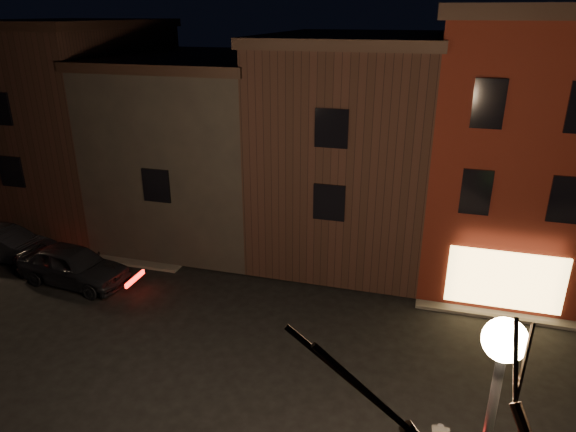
# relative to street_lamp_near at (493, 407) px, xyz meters

# --- Properties ---
(ground) EXTENTS (120.00, 120.00, 0.00)m
(ground) POSITION_rel_street_lamp_near_xyz_m (-6.20, 6.00, -5.18)
(ground) COLOR black
(ground) RESTS_ON ground
(sidewalk_far_left) EXTENTS (30.00, 30.00, 0.12)m
(sidewalk_far_left) POSITION_rel_street_lamp_near_xyz_m (-26.20, 26.00, -5.12)
(sidewalk_far_left) COLOR #2D2B28
(sidewalk_far_left) RESTS_ON ground
(corner_building) EXTENTS (6.50, 8.50, 10.50)m
(corner_building) POSITION_rel_street_lamp_near_xyz_m (1.80, 15.47, 0.22)
(corner_building) COLOR #50160E
(corner_building) RESTS_ON ground
(row_building_a) EXTENTS (7.30, 10.30, 9.40)m
(row_building_a) POSITION_rel_street_lamp_near_xyz_m (-4.70, 16.50, -0.34)
(row_building_a) COLOR black
(row_building_a) RESTS_ON ground
(row_building_b) EXTENTS (7.80, 10.30, 8.40)m
(row_building_b) POSITION_rel_street_lamp_near_xyz_m (-11.95, 16.50, -0.85)
(row_building_b) COLOR black
(row_building_b) RESTS_ON ground
(row_building_c) EXTENTS (7.30, 10.30, 9.90)m
(row_building_c) POSITION_rel_street_lamp_near_xyz_m (-19.20, 16.50, -0.09)
(row_building_c) COLOR black
(row_building_c) RESTS_ON ground
(street_lamp_near) EXTENTS (0.60, 0.60, 6.48)m
(street_lamp_near) POSITION_rel_street_lamp_near_xyz_m (0.00, 0.00, 0.00)
(street_lamp_near) COLOR black
(street_lamp_near) RESTS_ON sidewalk_near_right
(parked_car_a) EXTENTS (4.88, 2.37, 1.61)m
(parked_car_a) POSITION_rel_street_lamp_near_xyz_m (-14.73, 9.15, -4.38)
(parked_car_a) COLOR black
(parked_car_a) RESTS_ON ground
(parked_car_b) EXTENTS (4.37, 1.58, 1.43)m
(parked_car_b) POSITION_rel_street_lamp_near_xyz_m (-18.99, 10.17, -4.46)
(parked_car_b) COLOR black
(parked_car_b) RESTS_ON ground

